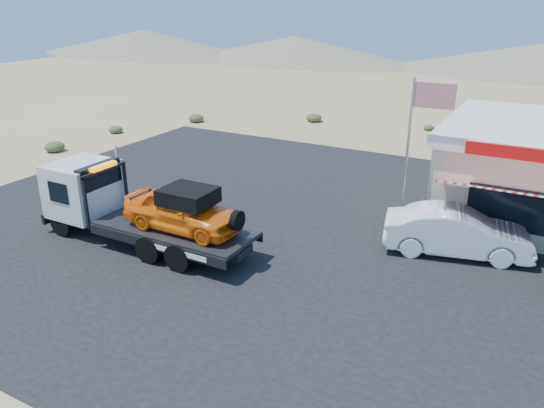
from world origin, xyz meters
name	(u,v)px	position (x,y,z in m)	size (l,w,h in m)	color
ground	(239,251)	(0.00, 0.00, 0.00)	(120.00, 120.00, 0.00)	#8D7850
asphalt_lot	(322,232)	(2.00, 3.00, 0.01)	(32.00, 24.00, 0.02)	black
tow_truck	(140,205)	(-3.50, -1.18, 1.53)	(8.49, 2.52, 2.84)	black
white_sedan	(457,232)	(6.97, 3.56, 0.86)	(1.77, 5.08, 1.67)	white
flagpole	(415,140)	(4.93, 4.50, 3.76)	(1.55, 0.10, 6.00)	#99999E
desert_scrub	(102,145)	(-14.60, 7.71, 0.29)	(26.34, 32.36, 0.63)	#334324
distant_hills	(402,53)	(-9.77, 55.14, 1.89)	(126.00, 48.00, 4.20)	#726B59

